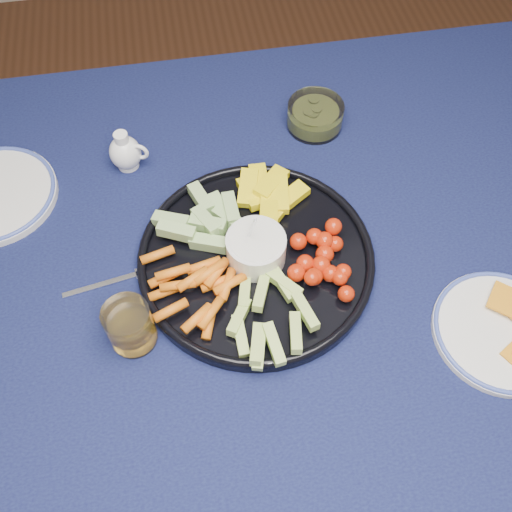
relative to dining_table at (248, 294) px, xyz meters
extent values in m
plane|color=#56301D|center=(0.00, 0.00, -0.66)|extent=(4.00, 4.00, 0.00)
cylinder|color=#532F1B|center=(0.72, 0.42, -0.31)|extent=(0.07, 0.07, 0.70)
cube|color=#532F1B|center=(0.00, 0.00, 0.06)|extent=(1.60, 1.00, 0.04)
cube|color=#0D0F36|center=(0.00, 0.00, 0.08)|extent=(1.66, 1.06, 0.01)
cube|color=#0D0F36|center=(0.00, 0.53, -0.06)|extent=(1.66, 0.01, 0.30)
cylinder|color=black|center=(0.01, 0.01, 0.10)|extent=(0.38, 0.38, 0.02)
torus|color=black|center=(0.01, 0.01, 0.11)|extent=(0.38, 0.38, 0.01)
cylinder|color=white|center=(0.01, 0.01, 0.13)|extent=(0.09, 0.09, 0.05)
cylinder|color=white|center=(0.01, 0.01, 0.15)|extent=(0.08, 0.08, 0.01)
cylinder|color=white|center=(-0.18, 0.25, 0.09)|extent=(0.04, 0.04, 0.01)
ellipsoid|color=white|center=(-0.18, 0.25, 0.12)|extent=(0.06, 0.06, 0.07)
cylinder|color=white|center=(-0.18, 0.25, 0.15)|extent=(0.02, 0.02, 0.02)
torus|color=white|center=(-0.15, 0.25, 0.13)|extent=(0.04, 0.02, 0.04)
torus|color=#3E52B0|center=(-0.18, 0.25, 0.14)|extent=(0.03, 0.03, 0.00)
cylinder|color=white|center=(0.18, 0.30, 0.11)|extent=(0.11, 0.11, 0.05)
cylinder|color=#54601B|center=(0.18, 0.30, 0.10)|extent=(0.09, 0.09, 0.03)
cylinder|color=white|center=(0.36, -0.18, 0.09)|extent=(0.20, 0.20, 0.01)
torus|color=#3E52B0|center=(0.36, -0.18, 0.10)|extent=(0.20, 0.20, 0.01)
cylinder|color=white|center=(-0.19, -0.09, 0.13)|extent=(0.07, 0.07, 0.08)
cylinder|color=gold|center=(-0.19, -0.09, 0.11)|extent=(0.06, 0.06, 0.04)
cube|color=silver|center=(-0.23, 0.01, 0.09)|extent=(0.12, 0.03, 0.00)
cube|color=silver|center=(-0.16, 0.02, 0.09)|extent=(0.03, 0.02, 0.00)
cube|color=silver|center=(0.37, -0.12, 0.09)|extent=(0.13, 0.05, 0.00)
camera|label=1|loc=(-0.07, -0.47, 0.88)|focal=40.00mm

